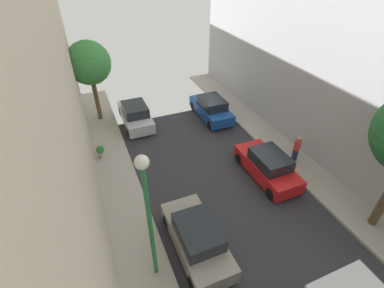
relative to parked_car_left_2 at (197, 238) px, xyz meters
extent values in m
cube|color=gray|center=(0.00, 0.04, -0.17)|extent=(1.76, 4.20, 0.76)
cube|color=#1E2328|center=(0.00, -0.11, 0.53)|extent=(1.56, 2.10, 0.64)
cylinder|color=black|center=(-0.78, 1.59, -0.40)|extent=(0.22, 0.64, 0.64)
cylinder|color=black|center=(0.78, 1.59, -0.40)|extent=(0.22, 0.64, 0.64)
cylinder|color=black|center=(-0.78, -1.51, -0.40)|extent=(0.22, 0.64, 0.64)
cylinder|color=black|center=(0.78, -1.51, -0.40)|extent=(0.22, 0.64, 0.64)
cube|color=silver|center=(0.00, 11.05, -0.17)|extent=(1.76, 4.20, 0.76)
cube|color=#1E2328|center=(0.00, 10.90, 0.53)|extent=(1.56, 2.10, 0.64)
cylinder|color=black|center=(-0.78, 12.60, -0.40)|extent=(0.22, 0.64, 0.64)
cylinder|color=black|center=(0.78, 12.60, -0.40)|extent=(0.22, 0.64, 0.64)
cylinder|color=black|center=(-0.78, 9.50, -0.40)|extent=(0.22, 0.64, 0.64)
cylinder|color=black|center=(0.78, 9.50, -0.40)|extent=(0.22, 0.64, 0.64)
cube|color=red|center=(5.40, 2.79, -0.17)|extent=(1.76, 4.20, 0.76)
cube|color=#1E2328|center=(5.40, 2.64, 0.53)|extent=(1.56, 2.10, 0.64)
cylinder|color=black|center=(4.62, 4.34, -0.40)|extent=(0.22, 0.64, 0.64)
cylinder|color=black|center=(6.18, 4.34, -0.40)|extent=(0.22, 0.64, 0.64)
cylinder|color=black|center=(4.62, 1.24, -0.40)|extent=(0.22, 0.64, 0.64)
cylinder|color=black|center=(6.18, 1.24, -0.40)|extent=(0.22, 0.64, 0.64)
cube|color=#194799|center=(5.40, 9.88, -0.17)|extent=(1.76, 4.20, 0.76)
cube|color=#1E2328|center=(5.40, 9.73, 0.53)|extent=(1.56, 2.10, 0.64)
cylinder|color=black|center=(4.62, 11.43, -0.40)|extent=(0.22, 0.64, 0.64)
cylinder|color=black|center=(6.18, 11.43, -0.40)|extent=(0.22, 0.64, 0.64)
cylinder|color=black|center=(4.62, 8.33, -0.40)|extent=(0.22, 0.64, 0.64)
cylinder|color=black|center=(6.18, 8.33, -0.40)|extent=(0.22, 0.64, 0.64)
cylinder|color=#2D334C|center=(7.44, 3.09, -0.16)|extent=(0.18, 0.18, 0.82)
cylinder|color=#2D334C|center=(7.66, 3.09, -0.16)|extent=(0.18, 0.18, 0.82)
cylinder|color=#D83F33|center=(7.55, 3.09, 0.57)|extent=(0.36, 0.36, 0.64)
sphere|color=tan|center=(7.55, 3.09, 1.03)|extent=(0.24, 0.24, 0.24)
cylinder|color=brown|center=(-2.29, 12.55, 0.97)|extent=(0.31, 0.31, 3.08)
sphere|color=#38843D|center=(-2.29, 12.55, 3.58)|extent=(2.86, 2.86, 2.86)
cylinder|color=#B2A899|center=(-2.87, 7.83, -0.40)|extent=(0.34, 0.34, 0.34)
sphere|color=#2D7233|center=(-2.87, 7.83, -0.04)|extent=(0.47, 0.47, 0.47)
cylinder|color=#26723F|center=(-1.90, -0.42, 2.08)|extent=(0.16, 0.16, 5.30)
sphere|color=white|center=(-1.90, -0.42, 4.95)|extent=(0.44, 0.44, 0.44)
camera|label=1|loc=(-2.90, -6.47, 9.86)|focal=26.14mm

